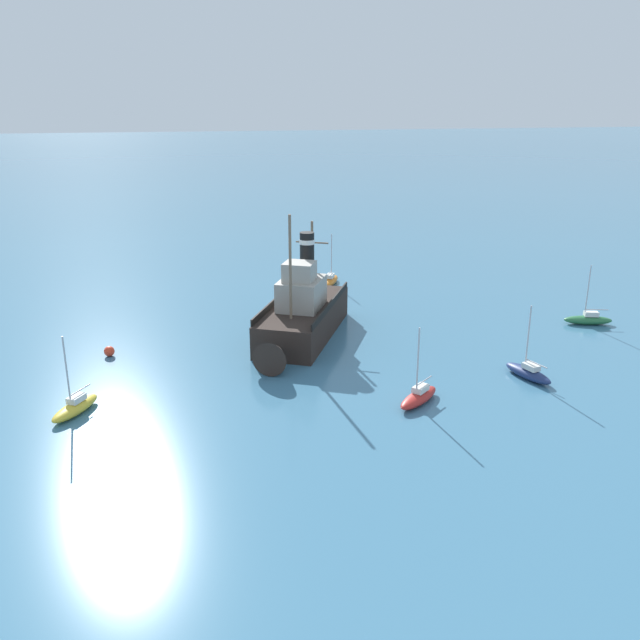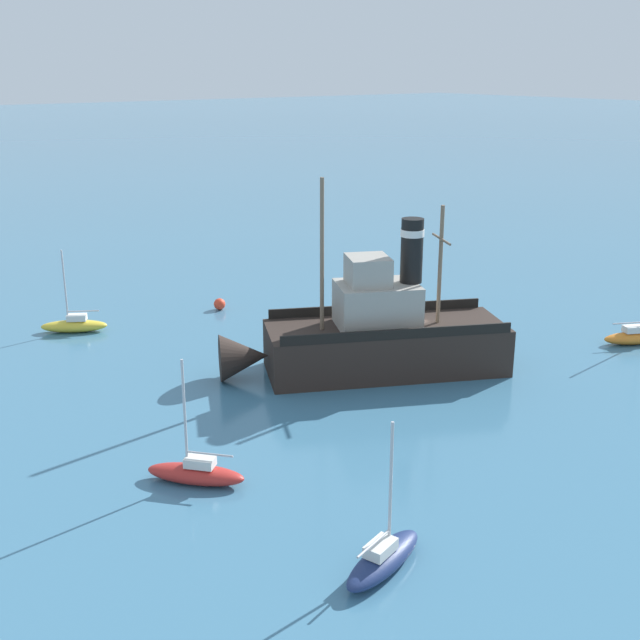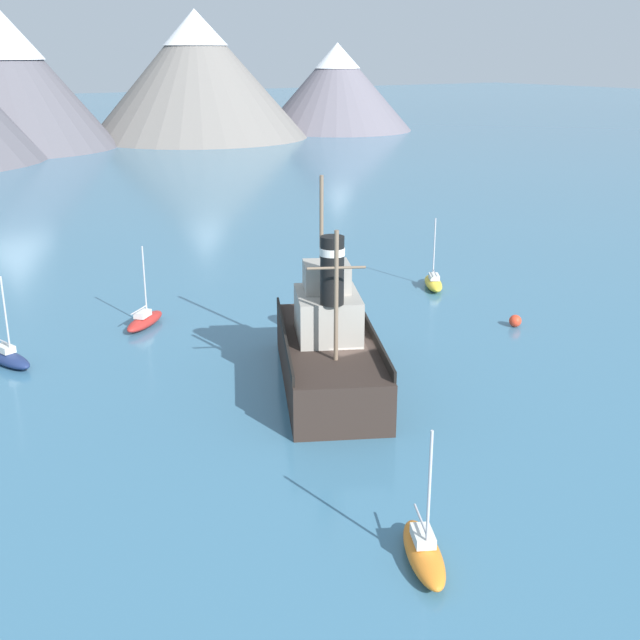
{
  "view_description": "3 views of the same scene",
  "coord_description": "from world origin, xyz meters",
  "px_view_note": "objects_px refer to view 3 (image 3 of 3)",
  "views": [
    {
      "loc": [
        8.51,
        49.39,
        17.74
      ],
      "look_at": [
        -1.05,
        4.31,
        2.28
      ],
      "focal_mm": 38.0,
      "sensor_mm": 36.0,
      "label": 1
    },
    {
      "loc": [
        -29.22,
        26.55,
        14.94
      ],
      "look_at": [
        1.96,
        3.35,
        2.52
      ],
      "focal_mm": 45.0,
      "sensor_mm": 36.0,
      "label": 2
    },
    {
      "loc": [
        -20.37,
        -29.85,
        15.72
      ],
      "look_at": [
        1.12,
        4.26,
        2.19
      ],
      "focal_mm": 45.0,
      "sensor_mm": 36.0,
      "label": 3
    }
  ],
  "objects_px": {
    "sailboat_yellow": "(433,282)",
    "sailboat_red": "(145,320)",
    "old_tugboat": "(327,346)",
    "sailboat_orange": "(424,552)",
    "mooring_buoy": "(515,321)",
    "sailboat_navy": "(8,357)"
  },
  "relations": [
    {
      "from": "sailboat_yellow",
      "to": "sailboat_red",
      "type": "bearing_deg",
      "value": 172.08
    },
    {
      "from": "old_tugboat",
      "to": "sailboat_orange",
      "type": "relative_size",
      "value": 2.94
    },
    {
      "from": "sailboat_yellow",
      "to": "mooring_buoy",
      "type": "height_order",
      "value": "sailboat_yellow"
    },
    {
      "from": "mooring_buoy",
      "to": "sailboat_yellow",
      "type": "bearing_deg",
      "value": 82.49
    },
    {
      "from": "sailboat_red",
      "to": "mooring_buoy",
      "type": "bearing_deg",
      "value": -32.1
    },
    {
      "from": "sailboat_orange",
      "to": "sailboat_red",
      "type": "bearing_deg",
      "value": 88.41
    },
    {
      "from": "sailboat_orange",
      "to": "sailboat_navy",
      "type": "xyz_separation_m",
      "value": [
        -7.53,
        25.2,
        0.0
      ]
    },
    {
      "from": "sailboat_yellow",
      "to": "mooring_buoy",
      "type": "xyz_separation_m",
      "value": [
        -1.19,
        -9.05,
        -0.06
      ]
    },
    {
      "from": "sailboat_yellow",
      "to": "sailboat_orange",
      "type": "bearing_deg",
      "value": -130.41
    },
    {
      "from": "old_tugboat",
      "to": "mooring_buoy",
      "type": "bearing_deg",
      "value": 3.86
    },
    {
      "from": "sailboat_red",
      "to": "old_tugboat",
      "type": "bearing_deg",
      "value": -69.31
    },
    {
      "from": "sailboat_navy",
      "to": "sailboat_yellow",
      "type": "bearing_deg",
      "value": -1.5
    },
    {
      "from": "sailboat_orange",
      "to": "sailboat_yellow",
      "type": "height_order",
      "value": "same"
    },
    {
      "from": "old_tugboat",
      "to": "sailboat_red",
      "type": "distance_m",
      "value": 13.74
    },
    {
      "from": "sailboat_yellow",
      "to": "sailboat_navy",
      "type": "relative_size",
      "value": 1.0
    },
    {
      "from": "old_tugboat",
      "to": "sailboat_yellow",
      "type": "distance_m",
      "value": 18.27
    },
    {
      "from": "sailboat_yellow",
      "to": "old_tugboat",
      "type": "bearing_deg",
      "value": -146.74
    },
    {
      "from": "sailboat_red",
      "to": "sailboat_navy",
      "type": "bearing_deg",
      "value": -166.13
    },
    {
      "from": "old_tugboat",
      "to": "sailboat_yellow",
      "type": "relative_size",
      "value": 2.94
    },
    {
      "from": "sailboat_orange",
      "to": "sailboat_yellow",
      "type": "distance_m",
      "value": 32.12
    },
    {
      "from": "mooring_buoy",
      "to": "sailboat_navy",
      "type": "bearing_deg",
      "value": 160.19
    },
    {
      "from": "mooring_buoy",
      "to": "old_tugboat",
      "type": "bearing_deg",
      "value": -176.14
    }
  ]
}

